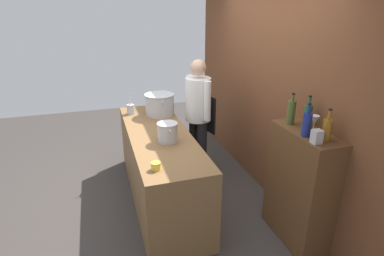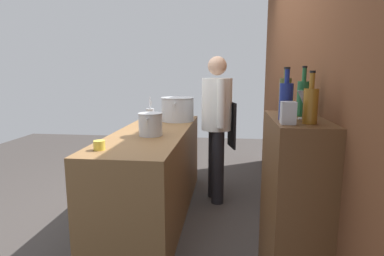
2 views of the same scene
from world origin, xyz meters
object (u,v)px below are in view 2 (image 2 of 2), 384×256
(wine_bottle_olive, at_px, (285,95))
(wine_bottle_green, at_px, (303,97))
(wine_bottle_amber, at_px, (311,105))
(butter_jar, at_px, (99,145))
(spice_tin_silver, at_px, (288,113))
(stockpot_large, at_px, (178,109))
(utensil_crock, at_px, (150,113))
(wine_bottle_cobalt, at_px, (286,100))
(wine_glass_tall, at_px, (304,99))
(chef, at_px, (217,119))
(stockpot_small, at_px, (150,124))

(wine_bottle_olive, height_order, wine_bottle_green, wine_bottle_green)
(wine_bottle_amber, bearing_deg, butter_jar, -108.48)
(wine_bottle_green, height_order, spice_tin_silver, wine_bottle_green)
(wine_bottle_amber, xyz_separation_m, wine_bottle_olive, (-0.44, -0.06, 0.02))
(stockpot_large, distance_m, utensil_crock, 0.42)
(wine_bottle_amber, bearing_deg, wine_bottle_cobalt, -141.06)
(wine_bottle_green, height_order, wine_bottle_cobalt, wine_bottle_green)
(utensil_crock, xyz_separation_m, wine_bottle_olive, (1.69, 1.37, 0.36))
(wine_glass_tall, bearing_deg, butter_jar, -101.94)
(wine_bottle_amber, xyz_separation_m, wine_bottle_green, (-0.31, 0.03, 0.02))
(wine_bottle_cobalt, bearing_deg, utensil_crock, -146.42)
(wine_bottle_amber, distance_m, wine_bottle_olive, 0.45)
(utensil_crock, relative_size, wine_bottle_cobalt, 0.91)
(wine_glass_tall, bearing_deg, wine_bottle_green, 169.83)
(wine_glass_tall, bearing_deg, chef, -160.33)
(stockpot_small, bearing_deg, wine_glass_tall, 52.54)
(spice_tin_silver, bearing_deg, wine_bottle_cobalt, 175.22)
(utensil_crock, distance_m, wine_glass_tall, 2.46)
(stockpot_small, height_order, wine_bottle_olive, wine_bottle_olive)
(stockpot_small, relative_size, wine_glass_tall, 1.72)
(stockpot_large, bearing_deg, wine_bottle_cobalt, 27.07)
(wine_bottle_amber, bearing_deg, stockpot_large, -152.04)
(wine_bottle_olive, xyz_separation_m, wine_bottle_cobalt, (0.31, -0.05, -0.01))
(butter_jar, distance_m, wine_bottle_cobalt, 1.40)
(wine_bottle_cobalt, bearing_deg, wine_glass_tall, 109.67)
(wine_bottle_green, distance_m, spice_tin_silver, 0.37)
(butter_jar, relative_size, wine_bottle_olive, 0.28)
(wine_bottle_amber, bearing_deg, utensil_crock, -146.07)
(wine_bottle_olive, distance_m, wine_bottle_green, 0.16)
(butter_jar, xyz_separation_m, wine_glass_tall, (0.30, 1.42, 0.39))
(chef, bearing_deg, wine_glass_tall, -174.81)
(stockpot_small, distance_m, butter_jar, 0.65)
(wine_glass_tall, distance_m, spice_tin_silver, 0.25)
(wine_bottle_olive, bearing_deg, wine_bottle_cobalt, -8.37)
(butter_jar, distance_m, spice_tin_silver, 1.43)
(chef, bearing_deg, wine_bottle_olive, -173.65)
(chef, relative_size, stockpot_small, 5.68)
(utensil_crock, bearing_deg, stockpot_small, 14.38)
(utensil_crock, xyz_separation_m, wine_bottle_green, (1.83, 1.46, 0.36))
(wine_glass_tall, bearing_deg, stockpot_large, -149.75)
(wine_bottle_amber, bearing_deg, chef, -162.22)
(stockpot_large, relative_size, wine_bottle_amber, 1.61)
(stockpot_large, bearing_deg, butter_jar, -13.31)
(stockpot_small, distance_m, wine_bottle_amber, 1.61)
(stockpot_small, xyz_separation_m, utensil_crock, (-1.07, -0.27, -0.04))
(stockpot_large, distance_m, wine_glass_tall, 2.12)
(wine_bottle_amber, relative_size, wine_bottle_olive, 0.92)
(stockpot_small, distance_m, spice_tin_silver, 1.53)
(utensil_crock, distance_m, wine_bottle_amber, 2.60)
(wine_glass_tall, bearing_deg, utensil_crock, -143.73)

